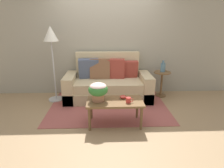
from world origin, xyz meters
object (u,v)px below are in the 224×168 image
object	(u,v)px
floor_lamp	(51,42)
table_vase	(163,67)
potted_plant	(98,90)
snack_bowl	(123,97)
couch	(108,84)
coffee_mug	(129,100)
coffee_table	(115,103)
side_table	(162,79)

from	to	relation	value
floor_lamp	table_vase	world-z (taller)	floor_lamp
floor_lamp	table_vase	bearing A→B (deg)	3.93
potted_plant	table_vase	xyz separation A→B (m)	(1.51, 1.36, 0.08)
floor_lamp	snack_bowl	bearing A→B (deg)	-37.01
snack_bowl	table_vase	world-z (taller)	table_vase
couch	coffee_mug	size ratio (longest dim) A/B	15.63
coffee_table	coffee_mug	world-z (taller)	coffee_mug
side_table	table_vase	xyz separation A→B (m)	(0.01, 0.02, 0.30)
side_table	potted_plant	xyz separation A→B (m)	(-1.50, -1.34, 0.22)
coffee_mug	coffee_table	bearing A→B (deg)	156.39
floor_lamp	coffee_mug	distance (m)	2.19
side_table	table_vase	size ratio (longest dim) A/B	2.26
snack_bowl	table_vase	bearing A→B (deg)	50.05
potted_plant	coffee_mug	world-z (taller)	potted_plant
coffee_table	table_vase	world-z (taller)	table_vase
floor_lamp	snack_bowl	world-z (taller)	floor_lamp
couch	floor_lamp	world-z (taller)	floor_lamp
coffee_mug	snack_bowl	world-z (taller)	coffee_mug
coffee_table	floor_lamp	world-z (taller)	floor_lamp
floor_lamp	table_vase	xyz separation A→B (m)	(2.54, 0.17, -0.62)
floor_lamp	table_vase	size ratio (longest dim) A/B	6.19
couch	floor_lamp	size ratio (longest dim) A/B	1.18
potted_plant	coffee_mug	bearing A→B (deg)	-11.96
coffee_table	snack_bowl	size ratio (longest dim) A/B	8.25
floor_lamp	couch	bearing A→B (deg)	3.48
floor_lamp	side_table	bearing A→B (deg)	3.56
side_table	coffee_mug	bearing A→B (deg)	-124.20
side_table	coffee_mug	distance (m)	1.76
coffee_mug	table_vase	xyz separation A→B (m)	(0.99, 1.47, 0.23)
snack_bowl	potted_plant	bearing A→B (deg)	-169.84
floor_lamp	potted_plant	distance (m)	1.72
table_vase	coffee_mug	bearing A→B (deg)	-124.14
coffee_table	table_vase	size ratio (longest dim) A/B	3.59
side_table	snack_bowl	xyz separation A→B (m)	(-1.06, -1.26, 0.06)
coffee_table	table_vase	bearing A→B (deg)	48.29
side_table	snack_bowl	bearing A→B (deg)	-130.08
potted_plant	coffee_mug	xyz separation A→B (m)	(0.51, -0.11, -0.15)
potted_plant	coffee_mug	distance (m)	0.55
couch	potted_plant	bearing A→B (deg)	-98.52
coffee_table	side_table	bearing A→B (deg)	48.15
couch	potted_plant	world-z (taller)	couch
side_table	table_vase	bearing A→B (deg)	61.57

